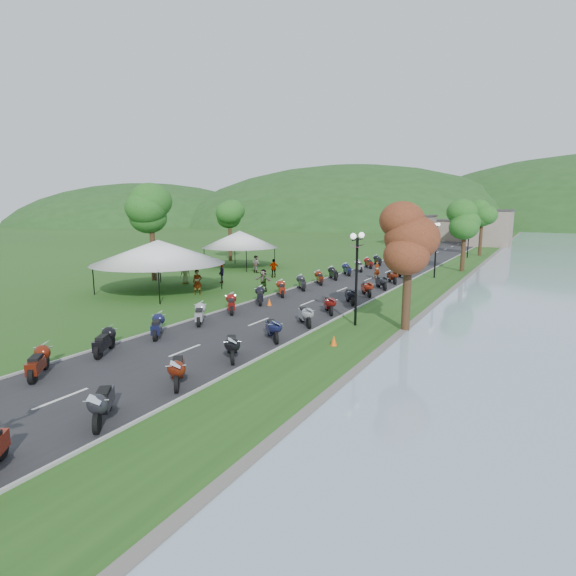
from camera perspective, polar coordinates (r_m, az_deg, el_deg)
The scene contains 12 objects.
road at distance 46.98m, azimuth 12.60°, elevation 2.05°, with size 7.00×120.00×0.02m, color #28282A.
hills_backdrop at distance 205.07m, azimuth 26.11°, elevation 7.19°, with size 360.00×120.00×76.00m, color #285621, non-canonical shape.
far_building at distance 90.95m, azimuth 19.95°, elevation 6.98°, with size 18.00×16.00×5.00m, color gray.
moto_row_left at distance 31.45m, azimuth -2.13°, elevation -0.53°, with size 2.60×48.39×1.10m, color #331411, non-canonical shape.
moto_row_right at distance 26.06m, azimuth 3.78°, elevation -2.74°, with size 2.60×38.35×1.10m, color #331411, non-canonical shape.
vendor_tent_main at distance 35.69m, azimuth -16.04°, elevation 2.69°, with size 6.69×6.69×4.00m, color white, non-canonical shape.
vendor_tent_side at distance 49.31m, azimuth -6.11°, elevation 4.93°, with size 5.48×5.48×4.00m, color white, non-canonical shape.
tree_park_left at distance 41.58m, azimuth -16.96°, elevation 8.19°, with size 3.82×3.82×10.60m, color #2D7423, non-canonical shape.
tree_lakeside at distance 23.82m, azimuth 15.04°, elevation 3.85°, with size 2.79×2.79×7.75m, color #2D7423, non-canonical shape.
pedestrian_a at distance 34.21m, azimuth -11.38°, elevation -0.80°, with size 0.68×0.50×1.87m, color slate.
pedestrian_b at distance 45.25m, azimuth -4.09°, elevation 1.96°, with size 0.85×0.47×1.75m, color slate.
pedestrian_c at distance 39.35m, azimuth -8.48°, elevation 0.67°, with size 1.20×0.50×1.86m, color slate.
Camera 1 is at (13.61, -4.52, 6.26)m, focal length 28.00 mm.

